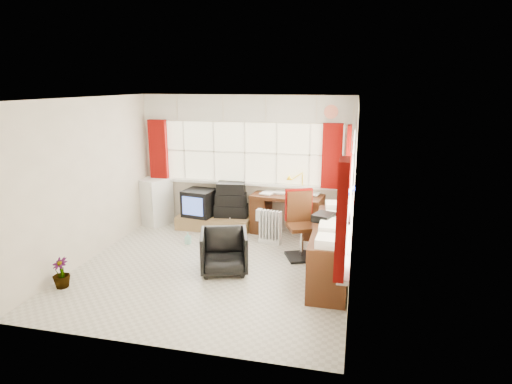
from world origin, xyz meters
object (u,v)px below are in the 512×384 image
crt_tv (199,203)px  radiator (270,230)px  credenza (331,249)px  desk_lamp (302,179)px  desk (287,212)px  task_chair (300,221)px  tv_bench (214,223)px  mini_fridge (154,201)px  office_chair (224,251)px

crt_tv → radiator: bearing=-18.5°
credenza → desk_lamp: bearing=110.1°
desk → task_chair: size_ratio=1.25×
radiator → crt_tv: size_ratio=0.94×
credenza → crt_tv: (-2.56, 1.52, 0.10)m
desk_lamp → crt_tv: (-1.91, -0.24, -0.51)m
desk → tv_bench: (-1.39, -0.08, -0.28)m
desk_lamp → tv_bench: 1.87m
desk_lamp → crt_tv: 2.00m
desk → task_chair: task_chair is taller
desk → tv_bench: size_ratio=0.96×
crt_tv → task_chair: bearing=-24.0°
credenza → mini_fridge: (-3.53, 1.60, 0.06)m
crt_tv → desk: bearing=2.7°
task_chair → crt_tv: size_ratio=1.73×
office_chair → mini_fridge: size_ratio=0.76×
tv_bench → radiator: bearing=-22.4°
task_chair → radiator: bearing=143.5°
radiator → credenza: bearing=-43.4°
desk_lamp → radiator: desk_lamp is taller
office_chair → crt_tv: crt_tv is taller
desk_lamp → radiator: (-0.45, -0.73, -0.77)m
task_chair → tv_bench: (-1.75, 0.91, -0.45)m
desk_lamp → mini_fridge: (-2.88, -0.16, -0.56)m
tv_bench → task_chair: bearing=-27.3°
task_chair → mini_fridge: (-3.00, 0.99, -0.12)m
desk_lamp → office_chair: bearing=-113.7°
desk_lamp → tv_bench: size_ratio=0.28×
task_chair → office_chair: task_chair is taller
desk → office_chair: size_ratio=1.96×
tv_bench → crt_tv: size_ratio=2.24×
task_chair → office_chair: 1.35m
desk_lamp → task_chair: bearing=-84.1°
desk → radiator: bearing=-109.7°
crt_tv → mini_fridge: bearing=175.4°
task_chair → credenza: 0.83m
office_chair → desk_lamp: bearing=48.8°
task_chair → credenza: size_ratio=0.54×
task_chair → mini_fridge: size_ratio=1.20×
task_chair → tv_bench: size_ratio=0.77×
desk_lamp → office_chair: size_ratio=0.57×
radiator → mini_fridge: mini_fridge is taller
office_chair → radiator: bearing=53.7°
task_chair → tv_bench: bearing=152.7°
credenza → tv_bench: credenza is taller
desk_lamp → tv_bench: desk_lamp is taller
radiator → credenza: size_ratio=0.29×
office_chair → tv_bench: office_chair is taller
credenza → tv_bench: bearing=146.3°
mini_fridge → tv_bench: bearing=-3.6°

